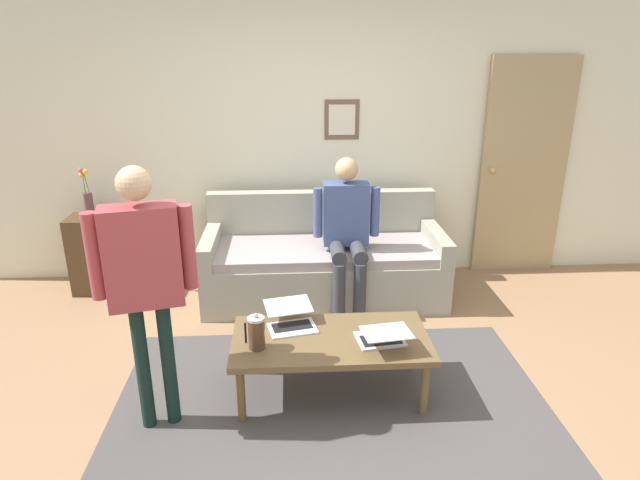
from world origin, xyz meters
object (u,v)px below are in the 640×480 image
coffee_table (331,343)px  person_seated (347,226)px  person_standing (144,269)px  laptop_center (382,337)px  couch (324,263)px  flower_vase (88,199)px  interior_door (523,169)px  french_press (256,333)px  laptop_left (291,320)px  side_shelf (97,254)px

coffee_table → person_seated: person_seated is taller
person_seated → person_standing: bearing=49.6°
coffee_table → person_standing: size_ratio=0.79×
coffee_table → laptop_center: size_ratio=3.31×
couch → person_standing: 2.13m
flower_vase → laptop_center: bearing=142.4°
interior_door → person_seated: 1.92m
interior_door → couch: interior_door is taller
french_press → person_standing: 0.77m
coffee_table → laptop_center: 0.33m
couch → person_seated: 0.51m
french_press → flower_vase: bearing=-49.2°
french_press → flower_vase: flower_vase is taller
coffee_table → person_seated: bearing=-100.4°
person_seated → french_press: bearing=62.9°
couch → coffee_table: 1.46m
laptop_left → person_seated: 1.21m
laptop_center → french_press: (0.77, 0.00, 0.06)m
couch → laptop_left: couch is taller
interior_door → french_press: size_ratio=8.71×
interior_door → laptop_left: (2.23, 1.80, -0.58)m
couch → person_seated: size_ratio=1.62×
laptop_left → person_standing: (0.78, 0.40, 0.55)m
interior_door → flower_vase: bearing=3.9°
side_shelf → person_standing: 2.25m
coffee_table → side_shelf: bearing=-40.2°
side_shelf → person_seated: (-2.22, 0.45, 0.38)m
laptop_left → person_seated: person_seated is taller
couch → person_standing: size_ratio=1.32×
interior_door → person_seated: (1.76, 0.72, -0.30)m
coffee_table → side_shelf: side_shelf is taller
side_shelf → laptop_left: bearing=138.9°
couch → french_press: 1.65m
laptop_center → flower_vase: flower_vase is taller
interior_door → couch: bearing=14.4°
laptop_center → side_shelf: size_ratio=0.53×
coffee_table → person_seated: 1.31m
interior_door → person_standing: (3.02, 2.20, -0.02)m
person_standing → laptop_center: bearing=-173.7°
person_standing → person_seated: 1.96m
flower_vase → person_seated: bearing=168.6°
flower_vase → interior_door: bearing=-176.1°
laptop_left → side_shelf: size_ratio=0.54×
coffee_table → flower_vase: (2.00, -1.68, 0.51)m
laptop_left → person_seated: (-0.47, -1.07, 0.28)m
interior_door → laptop_center: size_ratio=5.49×
laptop_left → side_shelf: (1.75, -1.52, -0.10)m
laptop_left → flower_vase: size_ratio=0.85×
laptop_center → person_seated: person_seated is taller
flower_vase → french_press: bearing=130.8°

